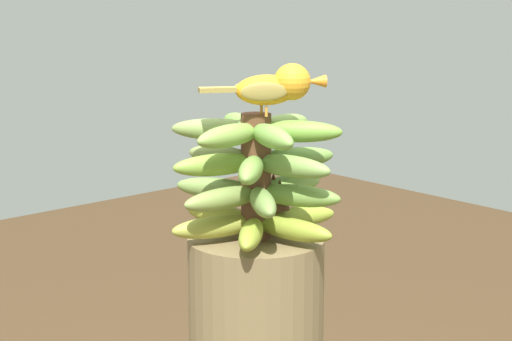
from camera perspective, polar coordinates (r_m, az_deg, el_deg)
name	(u,v)px	position (r m, az deg, el deg)	size (l,w,h in m)	color
banana_bunch	(256,177)	(1.50, 0.03, -0.43)	(0.31, 0.31, 0.22)	brown
perched_bird	(277,86)	(1.46, 1.41, 5.57)	(0.20, 0.13, 0.09)	#C68933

